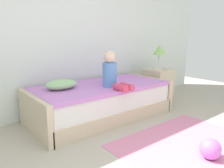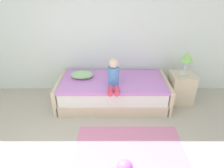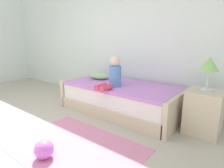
# 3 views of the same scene
# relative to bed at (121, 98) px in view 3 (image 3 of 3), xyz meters

# --- Properties ---
(wall_rear) EXTENTS (7.20, 0.10, 2.90)m
(wall_rear) POSITION_rel_bed_xyz_m (-0.61, 0.60, 1.20)
(wall_rear) COLOR silver
(wall_rear) RESTS_ON ground
(bed) EXTENTS (2.11, 1.00, 0.50)m
(bed) POSITION_rel_bed_xyz_m (0.00, 0.00, 0.00)
(bed) COLOR beige
(bed) RESTS_ON ground
(nightstand) EXTENTS (0.44, 0.44, 0.60)m
(nightstand) POSITION_rel_bed_xyz_m (1.35, 0.05, 0.05)
(nightstand) COLOR beige
(nightstand) RESTS_ON ground
(table_lamp) EXTENTS (0.24, 0.24, 0.45)m
(table_lamp) POSITION_rel_bed_xyz_m (1.35, 0.05, 0.69)
(table_lamp) COLOR silver
(table_lamp) RESTS_ON nightstand
(child_figure) EXTENTS (0.20, 0.51, 0.50)m
(child_figure) POSITION_rel_bed_xyz_m (0.01, -0.23, 0.46)
(child_figure) COLOR #598CD1
(child_figure) RESTS_ON bed
(pillow) EXTENTS (0.44, 0.30, 0.13)m
(pillow) POSITION_rel_bed_xyz_m (-0.59, 0.10, 0.32)
(pillow) COLOR #99CC8C
(pillow) RESTS_ON bed
(toy_ball) EXTENTS (0.21, 0.21, 0.21)m
(toy_ball) POSITION_rel_bed_xyz_m (0.15, -1.63, -0.14)
(toy_ball) COLOR #CC66D8
(toy_ball) RESTS_ON ground
(area_rug) EXTENTS (1.60, 1.10, 0.01)m
(area_rug) POSITION_rel_bed_xyz_m (0.24, -1.30, -0.24)
(area_rug) COLOR pink
(area_rug) RESTS_ON ground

